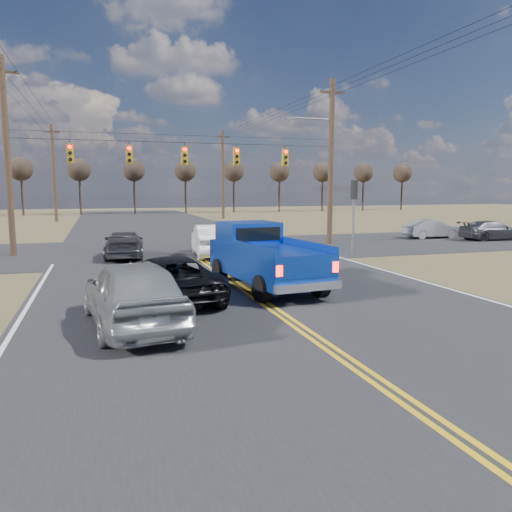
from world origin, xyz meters
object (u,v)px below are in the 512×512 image
object	(u,v)px
cross_car_east_far	(492,230)
silver_suv	(133,293)
white_car_queue	(212,240)
cross_car_east_near	(432,229)
dgrey_car_queue	(124,245)
black_suv	(168,279)
pickup_truck	(264,257)

from	to	relation	value
cross_car_east_far	silver_suv	bearing A→B (deg)	123.81
white_car_queue	cross_car_east_near	distance (m)	17.30
dgrey_car_queue	cross_car_east_near	size ratio (longest dim) A/B	1.16
silver_suv	cross_car_east_near	world-z (taller)	silver_suv
cross_car_east_far	dgrey_car_queue	bearing A→B (deg)	96.55
silver_suv	cross_car_east_far	xyz separation A→B (m)	(24.52, 14.58, -0.22)
dgrey_car_queue	black_suv	bearing A→B (deg)	98.58
white_car_queue	cross_car_east_near	bearing A→B (deg)	-159.50
pickup_truck	cross_car_east_near	bearing A→B (deg)	31.54
white_car_queue	pickup_truck	bearing A→B (deg)	95.09
cross_car_east_far	pickup_truck	bearing A→B (deg)	121.53
white_car_queue	cross_car_east_near	xyz separation A→B (m)	(16.69, 4.55, -0.17)
silver_suv	cross_car_east_near	bearing A→B (deg)	-148.39
silver_suv	cross_car_east_far	size ratio (longest dim) A/B	1.13
silver_suv	cross_car_east_far	distance (m)	28.53
pickup_truck	cross_car_east_near	distance (m)	21.20
silver_suv	black_suv	bearing A→B (deg)	-120.48
silver_suv	white_car_queue	world-z (taller)	silver_suv
pickup_truck	black_suv	xyz separation A→B (m)	(-3.51, -1.11, -0.38)
silver_suv	white_car_queue	bearing A→B (deg)	-117.65
black_suv	cross_car_east_near	xyz separation A→B (m)	(20.22, 14.15, -0.05)
white_car_queue	cross_car_east_far	bearing A→B (deg)	-168.27
pickup_truck	white_car_queue	size ratio (longest dim) A/B	1.23
cross_car_east_near	cross_car_east_far	size ratio (longest dim) A/B	0.87
black_suv	white_car_queue	distance (m)	10.22
pickup_truck	white_car_queue	distance (m)	8.49
silver_suv	black_suv	size ratio (longest dim) A/B	1.02
silver_suv	pickup_truck	bearing A→B (deg)	-147.42
black_suv	white_car_queue	bearing A→B (deg)	-119.53
dgrey_car_queue	cross_car_east_near	world-z (taller)	dgrey_car_queue
dgrey_car_queue	silver_suv	bearing A→B (deg)	92.35
white_car_queue	cross_car_east_near	world-z (taller)	white_car_queue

